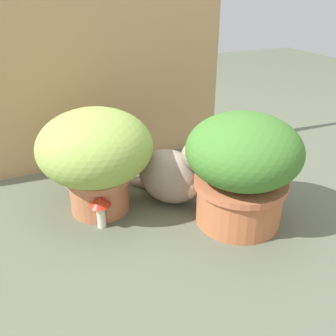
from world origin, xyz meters
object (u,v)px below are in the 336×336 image
object	(u,v)px
leafy_planter	(242,166)
mushroom_ornament_red	(100,206)
cat	(173,175)
grass_planter	(96,154)

from	to	relation	value
leafy_planter	mushroom_ornament_red	bearing A→B (deg)	161.87
leafy_planter	mushroom_ornament_red	distance (m)	0.52
leafy_planter	cat	distance (m)	0.29
leafy_planter	mushroom_ornament_red	xyz separation A→B (m)	(-0.47, 0.15, -0.13)
cat	mushroom_ornament_red	size ratio (longest dim) A/B	2.94
grass_planter	cat	xyz separation A→B (m)	(0.28, -0.07, -0.11)
cat	mushroom_ornament_red	distance (m)	0.31
mushroom_ornament_red	cat	bearing A→B (deg)	10.29
grass_planter	leafy_planter	size ratio (longest dim) A/B	1.02
grass_planter	cat	size ratio (longest dim) A/B	1.15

